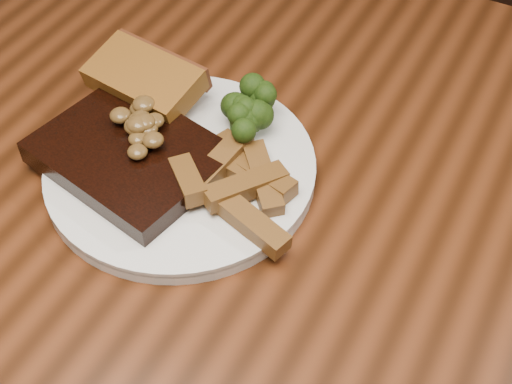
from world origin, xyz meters
TOP-DOWN VIEW (x-y plane):
  - dining_table at (0.00, 0.00)m, footprint 1.60×0.90m
  - chair_far at (-0.02, 0.69)m, footprint 0.45×0.45m
  - plate at (-0.07, 0.02)m, footprint 0.30×0.30m
  - steak at (-0.11, -0.00)m, footprint 0.19×0.16m
  - steak_bone at (-0.11, -0.06)m, footprint 0.13×0.04m
  - mushroom_pile at (-0.11, 0.01)m, footprint 0.06×0.06m
  - garlic_bread at (-0.15, 0.08)m, footprint 0.12×0.08m
  - potato_wedges at (-0.01, 0.02)m, footprint 0.10×0.10m
  - broccoli_cluster at (-0.03, 0.08)m, footprint 0.08×0.08m

SIDE VIEW (x-z plane):
  - chair_far at x=-0.02m, z-range 0.04..0.94m
  - dining_table at x=0.00m, z-range 0.28..1.03m
  - plate at x=-0.07m, z-range 0.75..0.76m
  - steak_bone at x=-0.11m, z-range 0.76..0.78m
  - potato_wedges at x=-0.01m, z-range 0.76..0.79m
  - steak at x=-0.11m, z-range 0.76..0.79m
  - garlic_bread at x=-0.15m, z-range 0.76..0.79m
  - broccoli_cluster at x=-0.03m, z-range 0.76..0.80m
  - mushroom_pile at x=-0.11m, z-range 0.79..0.81m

